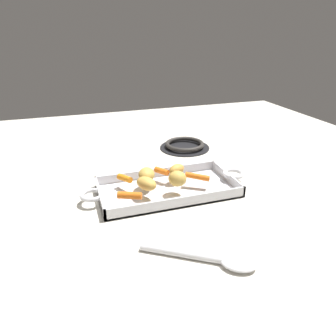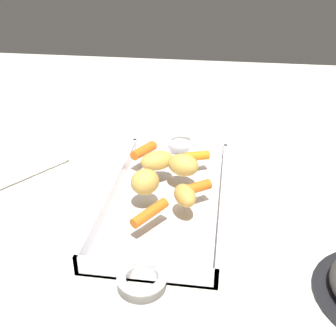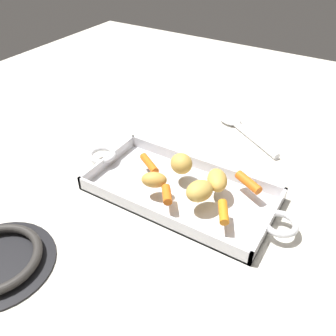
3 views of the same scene
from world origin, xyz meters
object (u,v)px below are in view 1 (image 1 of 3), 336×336
(potato_near_roast, at_px, (146,184))
(potato_golden_large, at_px, (147,175))
(roasting_dish, at_px, (168,189))
(baby_carrot_long, at_px, (130,195))
(stove_burner_rear, at_px, (185,145))
(potato_whole, at_px, (177,179))
(potato_golden_small, at_px, (177,169))
(baby_carrot_northeast, at_px, (197,177))
(baby_carrot_center_left, at_px, (161,171))
(baby_carrot_southeast, at_px, (125,178))
(serving_spoon, at_px, (214,259))

(potato_near_roast, distance_m, potato_golden_large, 0.05)
(roasting_dish, height_order, potato_near_roast, potato_near_roast)
(baby_carrot_long, relative_size, stove_burner_rear, 0.32)
(roasting_dish, xyz_separation_m, potato_whole, (0.02, -0.03, 0.04))
(potato_golden_small, relative_size, stove_burner_rear, 0.27)
(baby_carrot_northeast, height_order, stove_burner_rear, baby_carrot_northeast)
(baby_carrot_northeast, bearing_deg, potato_near_roast, -174.63)
(baby_carrot_center_left, relative_size, stove_burner_rear, 0.24)
(baby_carrot_southeast, xyz_separation_m, baby_carrot_long, (-0.01, -0.10, 0.00))
(roasting_dish, height_order, baby_carrot_southeast, baby_carrot_southeast)
(potato_golden_small, relative_size, potato_golden_large, 0.91)
(potato_near_roast, bearing_deg, baby_carrot_southeast, 123.78)
(baby_carrot_southeast, height_order, baby_carrot_long, same)
(potato_whole, relative_size, stove_burner_rear, 0.26)
(potato_golden_small, bearing_deg, baby_carrot_northeast, -47.38)
(roasting_dish, distance_m, potato_golden_small, 0.07)
(baby_carrot_long, relative_size, potato_whole, 1.23)
(baby_carrot_southeast, bearing_deg, baby_carrot_northeast, -15.05)
(roasting_dish, height_order, stove_burner_rear, roasting_dish)
(potato_whole, xyz_separation_m, potato_golden_small, (0.02, 0.07, -0.01))
(potato_whole, distance_m, stove_burner_rear, 0.38)
(baby_carrot_southeast, relative_size, baby_carrot_long, 0.82)
(baby_carrot_southeast, relative_size, potato_near_roast, 0.80)
(baby_carrot_northeast, height_order, potato_whole, potato_whole)
(potato_whole, bearing_deg, roasting_dish, 118.35)
(roasting_dish, height_order, baby_carrot_long, baby_carrot_long)
(baby_carrot_center_left, distance_m, baby_carrot_long, 0.16)
(roasting_dish, bearing_deg, potato_golden_small, 41.91)
(baby_carrot_northeast, distance_m, serving_spoon, 0.31)
(baby_carrot_northeast, distance_m, stove_burner_rear, 0.33)
(baby_carrot_northeast, bearing_deg, potato_whole, -163.40)
(baby_carrot_center_left, distance_m, serving_spoon, 0.36)
(roasting_dish, xyz_separation_m, baby_carrot_northeast, (0.08, -0.01, 0.03))
(baby_carrot_southeast, height_order, potato_golden_small, potato_golden_small)
(potato_golden_small, xyz_separation_m, serving_spoon, (-0.04, -0.34, -0.04))
(potato_whole, relative_size, serving_spoon, 0.23)
(potato_whole, height_order, potato_golden_large, potato_whole)
(baby_carrot_southeast, xyz_separation_m, stove_burner_rear, (0.28, 0.27, -0.03))
(baby_carrot_long, bearing_deg, potato_near_roast, 33.77)
(baby_carrot_southeast, distance_m, baby_carrot_long, 0.10)
(potato_near_roast, xyz_separation_m, serving_spoon, (0.06, -0.28, -0.04))
(baby_carrot_northeast, bearing_deg, baby_carrot_long, -166.41)
(potato_golden_small, height_order, serving_spoon, potato_golden_small)
(potato_whole, relative_size, potato_near_roast, 0.79)
(serving_spoon, bearing_deg, potato_golden_small, 115.67)
(baby_carrot_long, xyz_separation_m, baby_carrot_northeast, (0.20, 0.05, -0.00))
(baby_carrot_long, relative_size, baby_carrot_northeast, 0.89)
(potato_near_roast, xyz_separation_m, potato_golden_small, (0.11, 0.06, -0.00))
(potato_golden_small, distance_m, serving_spoon, 0.34)
(roasting_dish, distance_m, baby_carrot_northeast, 0.09)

